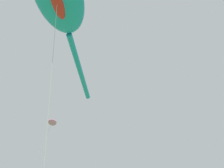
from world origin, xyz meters
name	(u,v)px	position (x,y,z in m)	size (l,w,h in m)	color
big_show_kite	(61,5)	(-1.77, 10.32, 14.19)	(13.51, 8.72, 14.85)	#1E8CBF
small_kite_box_yellow	(52,123)	(5.50, 17.96, 10.54)	(1.27, 4.18, 10.89)	pink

